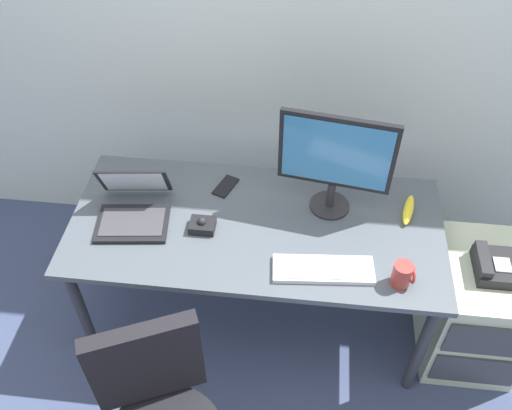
# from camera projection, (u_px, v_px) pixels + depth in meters

# --- Properties ---
(ground_plane) EXTENTS (8.00, 8.00, 0.00)m
(ground_plane) POSITION_uv_depth(u_px,v_px,m) (256.00, 313.00, 2.95)
(ground_plane) COLOR #3B4666
(desk) EXTENTS (1.64, 0.75, 0.70)m
(desk) POSITION_uv_depth(u_px,v_px,m) (256.00, 234.00, 2.49)
(desk) COLOR #474E56
(desk) RESTS_ON ground
(file_cabinet) EXTENTS (0.42, 0.53, 0.60)m
(file_cabinet) POSITION_uv_depth(u_px,v_px,m) (473.00, 307.00, 2.62)
(file_cabinet) COLOR beige
(file_cabinet) RESTS_ON ground
(desk_phone) EXTENTS (0.17, 0.20, 0.09)m
(desk_phone) POSITION_uv_depth(u_px,v_px,m) (493.00, 266.00, 2.37)
(desk_phone) COLOR black
(desk_phone) RESTS_ON file_cabinet
(monitor_main) EXTENTS (0.48, 0.18, 0.50)m
(monitor_main) POSITION_uv_depth(u_px,v_px,m) (336.00, 158.00, 2.31)
(monitor_main) COLOR #262628
(monitor_main) RESTS_ON desk
(keyboard) EXTENTS (0.42, 0.17, 0.03)m
(keyboard) POSITION_uv_depth(u_px,v_px,m) (323.00, 269.00, 2.25)
(keyboard) COLOR silver
(keyboard) RESTS_ON desk
(laptop) EXTENTS (0.35, 0.35, 0.22)m
(laptop) POSITION_uv_depth(u_px,v_px,m) (133.00, 208.00, 2.44)
(laptop) COLOR black
(laptop) RESTS_ON desk
(trackball_mouse) EXTENTS (0.11, 0.09, 0.07)m
(trackball_mouse) POSITION_uv_depth(u_px,v_px,m) (202.00, 225.00, 2.41)
(trackball_mouse) COLOR black
(trackball_mouse) RESTS_ON desk
(coffee_mug) EXTENTS (0.09, 0.08, 0.11)m
(coffee_mug) POSITION_uv_depth(u_px,v_px,m) (403.00, 275.00, 2.18)
(coffee_mug) COLOR #9D3530
(coffee_mug) RESTS_ON desk
(cell_phone) EXTENTS (0.12, 0.16, 0.01)m
(cell_phone) POSITION_uv_depth(u_px,v_px,m) (226.00, 186.00, 2.60)
(cell_phone) COLOR black
(cell_phone) RESTS_ON desk
(banana) EXTENTS (0.09, 0.20, 0.04)m
(banana) POSITION_uv_depth(u_px,v_px,m) (408.00, 210.00, 2.48)
(banana) COLOR yellow
(banana) RESTS_ON desk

